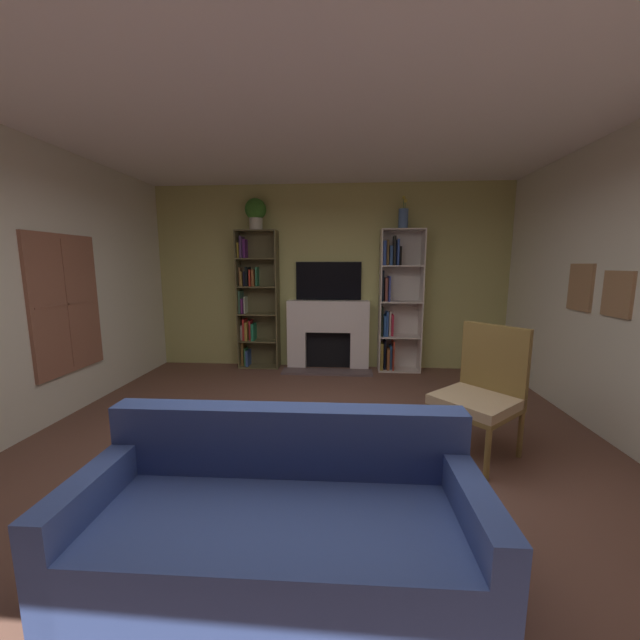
% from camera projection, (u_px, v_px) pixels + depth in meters
% --- Properties ---
extents(ground_plane, '(7.11, 7.11, 0.00)m').
position_uv_depth(ground_plane, '(309.00, 468.00, 2.90)').
color(ground_plane, brown).
extents(wall_back_accent, '(5.54, 0.06, 2.82)m').
position_uv_depth(wall_back_accent, '(329.00, 278.00, 5.63)').
color(wall_back_accent, tan).
rests_on(wall_back_accent, ground_plane).
extents(ceiling, '(5.54, 6.04, 0.06)m').
position_uv_depth(ceiling, '(307.00, 83.00, 2.47)').
color(ceiling, white).
rests_on(ceiling, wall_back_accent).
extents(fireplace, '(1.36, 0.54, 1.07)m').
position_uv_depth(fireplace, '(328.00, 333.00, 5.61)').
color(fireplace, white).
rests_on(fireplace, ground_plane).
extents(tv, '(1.01, 0.06, 0.58)m').
position_uv_depth(tv, '(329.00, 281.00, 5.58)').
color(tv, black).
rests_on(tv, fireplace).
extents(bookshelf_left, '(0.63, 0.27, 2.13)m').
position_uv_depth(bookshelf_left, '(255.00, 301.00, 5.65)').
color(bookshelf_left, brown).
rests_on(bookshelf_left, ground_plane).
extents(bookshelf_right, '(0.63, 0.32, 2.13)m').
position_uv_depth(bookshelf_right, '(395.00, 303.00, 5.47)').
color(bookshelf_right, beige).
rests_on(bookshelf_right, ground_plane).
extents(potted_plant, '(0.32, 0.32, 0.46)m').
position_uv_depth(potted_plant, '(256.00, 212.00, 5.39)').
color(potted_plant, beige).
rests_on(potted_plant, bookshelf_left).
extents(vase_with_flowers, '(0.14, 0.14, 0.47)m').
position_uv_depth(vase_with_flowers, '(403.00, 218.00, 5.24)').
color(vase_with_flowers, '#4969A0').
rests_on(vase_with_flowers, bookshelf_right).
extents(couch, '(2.03, 0.85, 0.82)m').
position_uv_depth(couch, '(280.00, 528.00, 1.86)').
color(couch, '#374F92').
rests_on(couch, ground_plane).
extents(armchair, '(0.82, 0.82, 1.10)m').
position_uv_depth(armchair, '(482.00, 390.00, 3.08)').
color(armchair, olive).
rests_on(armchair, ground_plane).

